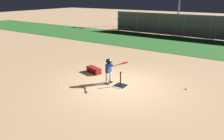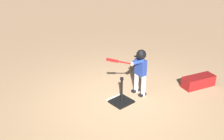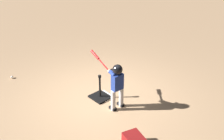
{
  "view_description": "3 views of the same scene",
  "coord_description": "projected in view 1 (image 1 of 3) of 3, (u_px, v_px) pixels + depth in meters",
  "views": [
    {
      "loc": [
        4.41,
        -7.38,
        3.66
      ],
      "look_at": [
        -0.52,
        0.14,
        0.57
      ],
      "focal_mm": 35.0,
      "sensor_mm": 36.0,
      "label": 1
    },
    {
      "loc": [
        3.49,
        3.65,
        3.19
      ],
      "look_at": [
        0.09,
        -0.27,
        0.75
      ],
      "focal_mm": 42.0,
      "sensor_mm": 36.0,
      "label": 2
    },
    {
      "loc": [
        -4.24,
        3.46,
        3.57
      ],
      "look_at": [
        -0.24,
        -0.19,
        0.81
      ],
      "focal_mm": 42.0,
      "sensor_mm": 36.0,
      "label": 3
    }
  ],
  "objects": [
    {
      "name": "baseball",
      "position": [
        187.0,
        88.0,
        8.94
      ],
      "size": [
        0.07,
        0.07,
        0.07
      ],
      "primitive_type": "sphere",
      "color": "white",
      "rests_on": "ground_plane"
    },
    {
      "name": "equipment_bag",
      "position": [
        94.0,
        70.0,
        10.82
      ],
      "size": [
        0.9,
        0.54,
        0.28
      ],
      "primitive_type": "cube",
      "rotation": [
        0.0,
        0.0,
        -0.29
      ],
      "color": "maroon",
      "rests_on": "ground_plane"
    },
    {
      "name": "batter_child",
      "position": [
        109.0,
        68.0,
        9.33
      ],
      "size": [
        1.09,
        0.35,
        1.17
      ],
      "color": "silver",
      "rests_on": "ground_plane"
    },
    {
      "name": "home_plate",
      "position": [
        119.0,
        86.0,
        9.24
      ],
      "size": [
        0.46,
        0.46,
        0.02
      ],
      "primitive_type": "cube",
      "rotation": [
        0.0,
        0.0,
        -0.06
      ],
      "color": "white",
      "rests_on": "ground_plane"
    },
    {
      "name": "bleachers_right_center",
      "position": [
        199.0,
        32.0,
        19.99
      ],
      "size": [
        3.63,
        2.03,
        0.96
      ],
      "color": "#ADAFB7",
      "rests_on": "ground_plane"
    },
    {
      "name": "batting_tee",
      "position": [
        120.0,
        84.0,
        9.26
      ],
      "size": [
        0.47,
        0.42,
        0.63
      ],
      "color": "black",
      "rests_on": "ground_plane"
    },
    {
      "name": "grass_outfield_strip",
      "position": [
        184.0,
        45.0,
        16.89
      ],
      "size": [
        56.0,
        6.34,
        0.02
      ],
      "primitive_type": "cube",
      "color": "#286026",
      "rests_on": "ground_plane"
    },
    {
      "name": "backstop_fence",
      "position": [
        197.0,
        26.0,
        19.32
      ],
      "size": [
        16.53,
        0.08,
        2.05
      ],
      "color": "#9E9EA3",
      "rests_on": "ground_plane"
    },
    {
      "name": "ground_plane",
      "position": [
        120.0,
        86.0,
        9.31
      ],
      "size": [
        90.0,
        90.0,
        0.0
      ],
      "primitive_type": "plane",
      "color": "tan"
    },
    {
      "name": "bleachers_center",
      "position": [
        135.0,
        24.0,
        24.05
      ],
      "size": [
        3.73,
        2.42,
        1.22
      ],
      "color": "#ADAFB7",
      "rests_on": "ground_plane"
    }
  ]
}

